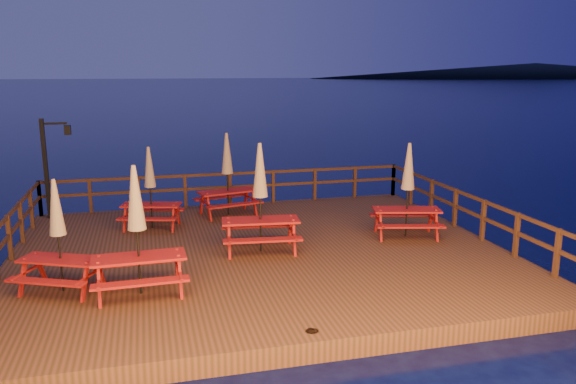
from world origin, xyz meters
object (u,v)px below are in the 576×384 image
object	(u,v)px
lamp_post	(51,159)
picnic_table_0	(58,234)
picnic_table_1	(227,173)
picnic_table_2	(137,228)

from	to	relation	value
lamp_post	picnic_table_0	xyz separation A→B (m)	(0.98, -6.18, -0.59)
picnic_table_1	lamp_post	bearing A→B (deg)	156.29
picnic_table_0	picnic_table_1	bearing A→B (deg)	76.34
lamp_post	picnic_table_1	bearing A→B (deg)	-10.56
picnic_table_2	picnic_table_0	bearing A→B (deg)	159.26
lamp_post	picnic_table_0	bearing A→B (deg)	-81.01
picnic_table_1	picnic_table_2	world-z (taller)	picnic_table_2
lamp_post	picnic_table_1	size ratio (longest dim) A/B	1.18
picnic_table_0	picnic_table_1	distance (m)	6.68
lamp_post	picnic_table_1	distance (m)	5.25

